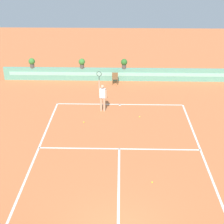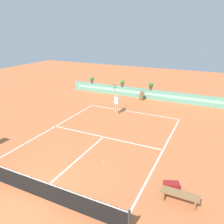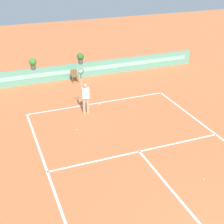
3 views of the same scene
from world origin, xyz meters
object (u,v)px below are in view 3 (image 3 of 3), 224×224
Objects in this scene: potted_plant_left at (33,63)px; potted_plant_centre at (80,58)px; tennis_ball_mid_court at (130,112)px; ball_kid_chair at (74,75)px; tennis_ball_by_sideline at (76,130)px; tennis_ball_near_baseline at (203,180)px; tennis_player at (85,96)px.

potted_plant_left is 3.21m from potted_plant_centre.
tennis_ball_mid_court is at bearing -56.93° from potted_plant_left.
ball_kid_chair reaches higher than tennis_ball_by_sideline.
ball_kid_chair is 6.66m from tennis_ball_by_sideline.
tennis_ball_near_baseline is 1.00× the size of tennis_ball_by_sideline.
potted_plant_left is at bearing 108.56° from tennis_player.
tennis_ball_by_sideline is at bearing 122.43° from tennis_ball_near_baseline.
tennis_ball_mid_court is at bearing -74.09° from ball_kid_chair.
ball_kid_chair is 1.17× the size of potted_plant_left.
tennis_player is 2.63m from tennis_ball_mid_court.
potted_plant_centre is at bearing 76.13° from tennis_player.
potted_plant_centre is (3.21, 0.00, 0.00)m from potted_plant_left.
tennis_player is 38.01× the size of tennis_ball_mid_court.
tennis_ball_near_baseline is at bearing -87.87° from tennis_ball_mid_court.
potted_plant_centre reaches higher than ball_kid_chair.
tennis_player is (-0.68, -4.77, 0.57)m from ball_kid_chair.
tennis_ball_near_baseline is 1.00× the size of tennis_ball_mid_court.
ball_kid_chair is at bearing 75.14° from tennis_ball_by_sideline.
ball_kid_chair is 1.17× the size of potted_plant_centre.
tennis_ball_near_baseline is at bearing -71.07° from potted_plant_left.
ball_kid_chair is 1.37m from potted_plant_centre.
potted_plant_left reaches higher than tennis_ball_by_sideline.
tennis_player reaches higher than potted_plant_centre.
tennis_ball_mid_court is 0.09× the size of potted_plant_left.
tennis_player is at bearing 58.26° from tennis_ball_by_sideline.
tennis_ball_near_baseline and tennis_ball_mid_court have the same top height.
tennis_ball_by_sideline is at bearing -104.86° from ball_kid_chair.
potted_plant_centre reaches higher than tennis_ball_near_baseline.
tennis_ball_by_sideline is 7.67m from potted_plant_centre.
ball_kid_chair reaches higher than tennis_ball_near_baseline.
potted_plant_centre is at bearing 0.00° from potted_plant_left.
tennis_player is 38.01× the size of tennis_ball_near_baseline.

